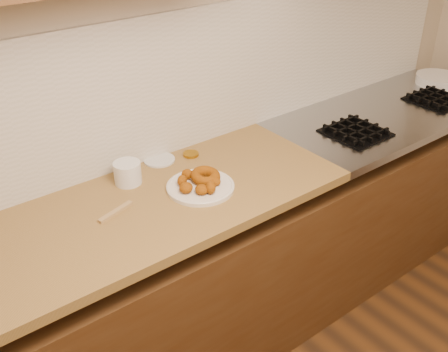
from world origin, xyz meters
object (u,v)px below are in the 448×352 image
(donut_plate, at_px, (200,187))
(ring_donut, at_px, (205,176))
(plate_stack, at_px, (438,80))
(plastic_tub, at_px, (128,173))

(donut_plate, distance_m, ring_donut, 0.05)
(donut_plate, bearing_deg, ring_donut, 25.12)
(ring_donut, distance_m, plate_stack, 1.71)
(ring_donut, relative_size, plastic_tub, 1.11)
(donut_plate, height_order, plastic_tub, plastic_tub)
(plastic_tub, bearing_deg, ring_donut, -39.59)
(donut_plate, relative_size, plastic_tub, 2.47)
(ring_donut, height_order, plastic_tub, plastic_tub)
(donut_plate, xyz_separation_m, plate_stack, (1.74, 0.10, 0.02))
(donut_plate, distance_m, plate_stack, 1.75)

